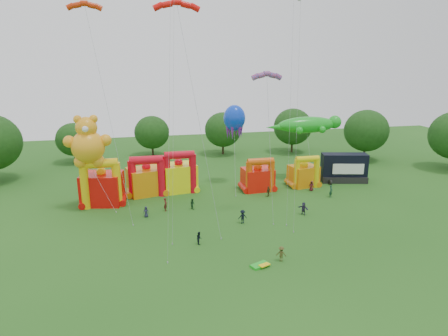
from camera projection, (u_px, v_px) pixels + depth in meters
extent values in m
plane|color=#1F5317|center=(264.00, 281.00, 39.34)|extent=(160.00, 160.00, 0.00)
cylinder|color=#352314|center=(364.00, 151.00, 86.02)|extent=(0.44, 0.44, 3.72)
ellipsoid|color=#194013|center=(366.00, 131.00, 84.82)|extent=(9.30, 9.30, 8.89)
cylinder|color=#352314|center=(292.00, 145.00, 93.19)|extent=(0.44, 0.44, 3.51)
ellipsoid|color=#194013|center=(293.00, 127.00, 92.06)|extent=(8.77, 8.78, 8.39)
cylinder|color=#352314|center=(223.00, 147.00, 91.37)|extent=(0.44, 0.44, 3.30)
ellipsoid|color=#194013|center=(223.00, 130.00, 90.31)|extent=(8.25, 8.25, 7.88)
cylinder|color=#352314|center=(153.00, 149.00, 89.94)|extent=(0.44, 0.44, 3.09)
ellipsoid|color=#194013|center=(152.00, 132.00, 88.94)|extent=(7.73, 7.72, 7.38)
cylinder|color=#352314|center=(75.00, 156.00, 83.99)|extent=(0.44, 0.44, 2.88)
ellipsoid|color=#194013|center=(73.00, 139.00, 83.06)|extent=(7.20, 7.20, 6.88)
cube|color=red|center=(103.00, 189.00, 59.92)|extent=(6.55, 5.66, 4.67)
cylinder|color=yellow|center=(85.00, 187.00, 57.61)|extent=(1.26, 1.26, 6.67)
cylinder|color=yellow|center=(117.00, 185.00, 58.55)|extent=(1.26, 1.26, 6.67)
cylinder|color=yellow|center=(99.00, 163.00, 57.20)|extent=(5.12, 1.33, 1.33)
sphere|color=yellow|center=(101.00, 172.00, 59.22)|extent=(1.40, 1.40, 1.40)
cube|color=orange|center=(147.00, 181.00, 64.50)|extent=(6.72, 5.90, 4.18)
cylinder|color=red|center=(132.00, 179.00, 62.23)|extent=(1.26, 1.26, 5.97)
cylinder|color=red|center=(161.00, 178.00, 63.17)|extent=(1.26, 1.26, 5.97)
cylinder|color=red|center=(146.00, 160.00, 61.91)|extent=(5.11, 1.33, 1.33)
sphere|color=red|center=(146.00, 167.00, 63.87)|extent=(1.40, 1.40, 1.40)
cube|color=#F2EF0C|center=(179.00, 177.00, 65.88)|extent=(5.91, 5.01, 4.49)
cylinder|color=red|center=(167.00, 175.00, 63.73)|extent=(1.18, 1.18, 6.41)
cylinder|color=red|center=(193.00, 174.00, 64.61)|extent=(1.18, 1.18, 6.41)
cylinder|color=red|center=(179.00, 155.00, 63.32)|extent=(4.76, 1.23, 1.23)
sphere|color=red|center=(179.00, 162.00, 65.21)|extent=(1.40, 1.40, 1.40)
cube|color=red|center=(258.00, 179.00, 66.40)|extent=(5.10, 4.21, 3.64)
cylinder|color=#DE4F0C|center=(249.00, 178.00, 64.49)|extent=(1.06, 1.06, 5.20)
cylinder|color=#DE4F0C|center=(271.00, 176.00, 65.28)|extent=(1.06, 1.06, 5.20)
cylinder|color=#DE4F0C|center=(261.00, 162.00, 64.20)|extent=(4.28, 1.11, 1.11)
sphere|color=#DE4F0C|center=(258.00, 167.00, 65.84)|extent=(1.40, 1.40, 1.40)
cube|color=orange|center=(303.00, 176.00, 68.56)|extent=(5.15, 4.47, 3.52)
cylinder|color=yellow|center=(297.00, 174.00, 66.77)|extent=(0.99, 0.99, 5.03)
cylinder|color=yellow|center=(316.00, 173.00, 67.50)|extent=(0.99, 0.99, 5.03)
cylinder|color=yellow|center=(307.00, 159.00, 66.47)|extent=(4.00, 1.04, 1.04)
sphere|color=yellow|center=(304.00, 164.00, 68.02)|extent=(1.40, 1.40, 1.40)
cube|color=black|center=(344.00, 179.00, 71.11)|extent=(8.32, 4.68, 1.10)
cube|color=black|center=(344.00, 165.00, 70.64)|extent=(8.23, 4.31, 3.92)
cube|color=white|center=(348.00, 169.00, 69.31)|extent=(5.28, 1.34, 1.84)
cylinder|color=black|center=(330.00, 182.00, 69.39)|extent=(0.30, 0.90, 0.90)
cylinder|color=black|center=(363.00, 180.00, 70.71)|extent=(0.30, 0.90, 0.90)
sphere|color=#FAA01B|center=(88.00, 147.00, 56.12)|extent=(4.64, 4.64, 4.64)
sphere|color=#FAA01B|center=(86.00, 127.00, 55.40)|extent=(2.96, 2.96, 2.96)
sphere|color=#FAA01B|center=(77.00, 119.00, 54.87)|extent=(1.16, 1.16, 1.16)
sphere|color=#FAA01B|center=(93.00, 119.00, 55.31)|extent=(1.16, 1.16, 1.16)
sphere|color=#FAA01B|center=(69.00, 142.00, 55.39)|extent=(1.69, 1.69, 1.69)
sphere|color=#FAA01B|center=(105.00, 140.00, 56.41)|extent=(1.69, 1.69, 1.69)
sphere|color=#FAA01B|center=(81.00, 162.00, 56.44)|extent=(1.90, 1.90, 1.90)
sphere|color=#FAA01B|center=(98.00, 161.00, 56.93)|extent=(1.90, 1.90, 1.90)
sphere|color=white|center=(85.00, 129.00, 54.06)|extent=(0.84, 0.84, 0.84)
ellipsoid|color=green|center=(307.00, 125.00, 71.09)|extent=(10.97, 3.43, 2.91)
sphere|color=green|center=(335.00, 122.00, 72.13)|extent=(2.36, 2.36, 2.36)
cone|color=green|center=(277.00, 127.00, 69.98)|extent=(4.29, 1.71, 1.71)
sphere|color=green|center=(314.00, 126.00, 73.33)|extent=(1.29, 1.29, 1.29)
sphere|color=green|center=(322.00, 130.00, 70.10)|extent=(1.29, 1.29, 1.29)
sphere|color=green|center=(292.00, 127.00, 72.43)|extent=(1.29, 1.29, 1.29)
sphere|color=green|center=(299.00, 130.00, 69.20)|extent=(1.29, 1.29, 1.29)
ellipsoid|color=#0E38D5|center=(234.00, 118.00, 67.66)|extent=(3.70, 3.70, 4.44)
cone|color=#591E8C|center=(241.00, 130.00, 68.45)|extent=(0.83, 0.83, 2.96)
cone|color=#591E8C|center=(236.00, 129.00, 69.30)|extent=(0.83, 0.83, 2.96)
cone|color=#591E8C|center=(230.00, 129.00, 69.05)|extent=(0.83, 0.83, 2.96)
cone|color=#591E8C|center=(228.00, 130.00, 67.94)|extent=(0.83, 0.83, 2.96)
cone|color=#591E8C|center=(232.00, 131.00, 67.09)|extent=(0.83, 0.83, 2.96)
cone|color=#591E8C|center=(239.00, 131.00, 67.34)|extent=(0.83, 0.83, 2.96)
cube|color=green|center=(260.00, 265.00, 42.10)|extent=(2.23, 1.68, 0.24)
cube|color=yellow|center=(264.00, 265.00, 41.86)|extent=(1.34, 1.01, 0.10)
imported|color=#25283E|center=(146.00, 212.00, 55.01)|extent=(0.84, 0.64, 1.55)
imported|color=#531C17|center=(166.00, 205.00, 57.19)|extent=(0.66, 0.82, 1.96)
imported|color=#173A1C|center=(192.00, 204.00, 58.04)|extent=(0.88, 0.95, 1.56)
imported|color=black|center=(242.00, 217.00, 52.89)|extent=(1.28, 0.83, 1.87)
imported|color=#3F3B19|center=(268.00, 191.00, 63.31)|extent=(1.03, 0.93, 1.68)
imported|color=#2F2A46|center=(303.00, 208.00, 55.88)|extent=(1.38, 1.69, 1.81)
imported|color=#4E1619|center=(311.00, 186.00, 65.99)|extent=(0.97, 0.86, 1.67)
imported|color=#173A2A|center=(331.00, 191.00, 62.95)|extent=(0.84, 0.83, 1.95)
imported|color=black|center=(199.00, 238.00, 47.04)|extent=(0.62, 0.78, 1.52)
imported|color=#47431C|center=(281.00, 254.00, 43.00)|extent=(1.27, 1.05, 1.71)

